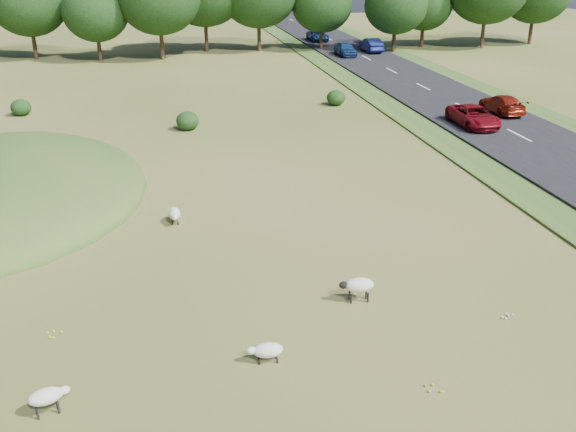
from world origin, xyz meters
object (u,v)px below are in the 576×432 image
at_px(car_0, 502,104).
at_px(car_2, 345,49).
at_px(car_7, 321,23).
at_px(sheep_0, 358,285).
at_px(sheep_3, 174,214).
at_px(car_6, 371,45).
at_px(sheep_2, 47,396).
at_px(sheep_1, 267,350).
at_px(car_1, 474,116).
at_px(car_3, 318,35).

xyz_separation_m(car_0, car_2, (-3.80, 28.09, 0.10)).
distance_m(car_2, car_7, 26.17).
height_order(sheep_0, car_2, car_2).
relative_size(sheep_3, car_6, 0.26).
height_order(sheep_0, sheep_2, sheep_0).
bearing_deg(sheep_0, car_7, -98.97).
bearing_deg(car_7, sheep_1, 74.49).
distance_m(sheep_3, car_1, 24.20).
relative_size(sheep_2, car_2, 0.26).
xyz_separation_m(sheep_3, car_6, (24.66, 45.63, 0.57)).
bearing_deg(car_6, sheep_3, 61.61).
xyz_separation_m(sheep_2, car_1, (24.77, 24.71, 0.36)).
bearing_deg(car_7, car_3, 74.07).
xyz_separation_m(sheep_1, car_0, (22.37, 26.63, 0.50)).
xyz_separation_m(sheep_2, car_6, (28.57, 58.08, 0.45)).
relative_size(sheep_2, car_3, 0.25).
bearing_deg(car_6, car_1, 83.50).
xyz_separation_m(sheep_3, car_0, (24.66, 15.29, 0.47)).
xyz_separation_m(sheep_0, sheep_3, (-6.09, 8.42, -0.19)).
distance_m(car_0, car_7, 53.98).
relative_size(sheep_2, car_1, 0.24).
height_order(sheep_0, car_6, car_6).
distance_m(car_2, car_6, 4.41).
bearing_deg(sheep_0, sheep_2, 26.41).
distance_m(car_1, car_7, 57.14).
distance_m(sheep_2, car_7, 86.58).
xyz_separation_m(sheep_3, car_7, (24.66, 69.27, 0.56)).
bearing_deg(car_3, car_2, -90.00).
bearing_deg(sheep_2, car_3, 54.26).
bearing_deg(sheep_2, car_1, 29.10).
bearing_deg(car_1, car_6, 83.50).
bearing_deg(car_1, car_3, 90.00).
bearing_deg(car_6, car_2, 30.57).
xyz_separation_m(sheep_1, car_6, (22.37, 56.97, 0.61)).
distance_m(sheep_0, car_6, 57.15).
xyz_separation_m(sheep_3, car_1, (20.86, 12.26, 0.48)).
relative_size(sheep_2, car_7, 0.22).
height_order(car_0, car_2, car_2).
relative_size(sheep_0, car_6, 0.28).
distance_m(sheep_2, car_3, 72.76).
bearing_deg(sheep_2, sheep_1, -5.63).
relative_size(sheep_0, sheep_1, 1.12).
distance_m(sheep_3, car_3, 59.72).
relative_size(sheep_0, car_3, 0.27).
height_order(sheep_0, car_7, car_7).
bearing_deg(car_2, car_0, -82.30).
xyz_separation_m(car_2, car_3, (0.00, 12.58, -0.10)).
relative_size(sheep_2, car_6, 0.25).
xyz_separation_m(car_1, car_3, (0.00, 43.70, -0.02)).
bearing_deg(car_7, car_2, 81.65).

